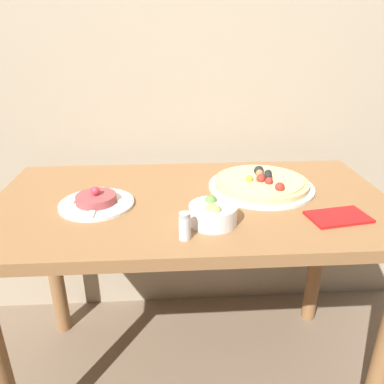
# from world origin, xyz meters

# --- Properties ---
(back_wall) EXTENTS (8.00, 0.05, 2.60)m
(back_wall) POSITION_xyz_m (0.00, 0.78, 1.30)
(back_wall) COLOR tan
(back_wall) RESTS_ON ground_plane
(dining_table) EXTENTS (1.23, 0.66, 0.74)m
(dining_table) POSITION_xyz_m (0.00, 0.33, 0.62)
(dining_table) COLOR olive
(dining_table) RESTS_ON ground_plane
(pizza_plate) EXTENTS (0.34, 0.34, 0.06)m
(pizza_plate) POSITION_xyz_m (0.23, 0.40, 0.75)
(pizza_plate) COLOR white
(pizza_plate) RESTS_ON dining_table
(tartare_plate) EXTENTS (0.22, 0.22, 0.06)m
(tartare_plate) POSITION_xyz_m (-0.29, 0.30, 0.75)
(tartare_plate) COLOR white
(tartare_plate) RESTS_ON dining_table
(small_bowl) EXTENTS (0.13, 0.13, 0.07)m
(small_bowl) POSITION_xyz_m (0.04, 0.16, 0.77)
(small_bowl) COLOR white
(small_bowl) RESTS_ON dining_table
(napkin) EXTENTS (0.18, 0.12, 0.01)m
(napkin) POSITION_xyz_m (0.40, 0.17, 0.74)
(napkin) COLOR red
(napkin) RESTS_ON dining_table
(salt_shaker) EXTENTS (0.03, 0.03, 0.07)m
(salt_shaker) POSITION_xyz_m (-0.03, 0.09, 0.77)
(salt_shaker) COLOR silver
(salt_shaker) RESTS_ON dining_table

